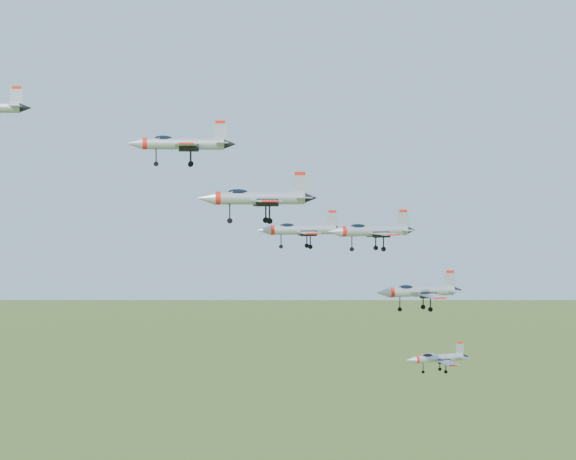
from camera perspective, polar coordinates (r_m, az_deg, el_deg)
name	(u,v)px	position (r m, az deg, el deg)	size (l,w,h in m)	color
jet_left_high	(180,143)	(92.49, -7.68, 6.12)	(12.30, 10.49, 3.36)	#9FA5AB
jet_right_high	(256,198)	(86.09, -2.28, 2.31)	(13.08, 11.08, 3.54)	#9FA5AB
jet_left_low	(300,230)	(105.13, 0.88, 0.03)	(11.76, 9.97, 3.18)	#9FA5AB
jet_right_low	(371,231)	(90.91, 5.94, -0.04)	(11.08, 9.21, 2.96)	#9FA5AB
jet_trail	(419,291)	(108.56, 9.28, -4.31)	(12.54, 10.51, 3.36)	#9FA5AB
jet_extra	(437,358)	(131.83, 10.55, -8.94)	(11.21, 9.38, 3.00)	#9FA5AB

